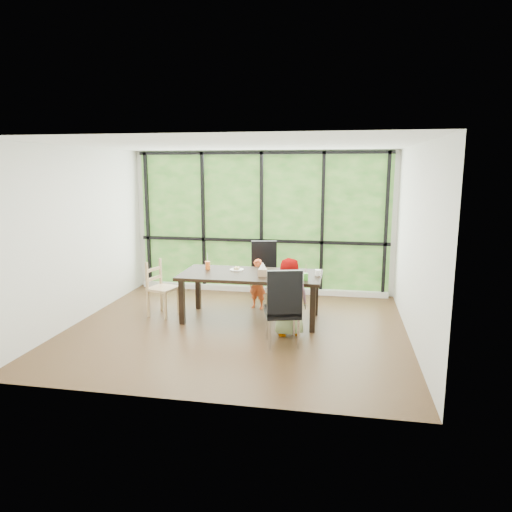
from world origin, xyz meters
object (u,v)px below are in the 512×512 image
(plate_far, at_px, (237,270))
(plate_near, at_px, (286,278))
(chair_interior_leather, at_px, (282,306))
(chair_end_beech, at_px, (163,288))
(dining_table, at_px, (251,297))
(tissue_box, at_px, (263,273))
(orange_cup, at_px, (208,265))
(chair_window_leather, at_px, (264,273))
(green_cup, at_px, (306,277))
(child_older, at_px, (288,297))
(child_toddler, at_px, (258,284))
(white_mug, at_px, (318,273))

(plate_far, xyz_separation_m, plate_near, (0.85, -0.43, -0.00))
(chair_interior_leather, height_order, chair_end_beech, chair_interior_leather)
(dining_table, distance_m, tissue_box, 0.50)
(orange_cup, height_order, tissue_box, orange_cup)
(chair_window_leather, relative_size, plate_far, 4.75)
(tissue_box, bearing_deg, green_cup, -14.02)
(plate_far, height_order, green_cup, green_cup)
(plate_near, bearing_deg, child_older, -78.37)
(chair_interior_leather, relative_size, plate_near, 5.15)
(plate_near, bearing_deg, plate_far, 152.98)
(chair_interior_leather, xyz_separation_m, plate_far, (-0.90, 1.18, 0.22))
(plate_near, xyz_separation_m, tissue_box, (-0.37, 0.09, 0.05))
(dining_table, bearing_deg, child_older, -41.57)
(plate_far, bearing_deg, chair_window_leather, 68.65)
(chair_window_leather, relative_size, green_cup, 9.84)
(dining_table, xyz_separation_m, tissue_box, (0.21, -0.14, 0.43))
(chair_end_beech, distance_m, orange_cup, 0.82)
(child_older, height_order, plate_near, child_older)
(dining_table, height_order, chair_end_beech, chair_end_beech)
(chair_interior_leather, distance_m, chair_end_beech, 2.28)
(chair_interior_leather, height_order, plate_far, chair_interior_leather)
(plate_far, distance_m, green_cup, 1.26)
(chair_window_leather, distance_m, green_cup, 1.59)
(plate_near, distance_m, tissue_box, 0.38)
(dining_table, xyz_separation_m, chair_window_leather, (0.05, 1.01, 0.17))
(chair_end_beech, xyz_separation_m, orange_cup, (0.70, 0.22, 0.36))
(dining_table, height_order, tissue_box, tissue_box)
(chair_interior_leather, height_order, child_toddler, chair_interior_leather)
(child_older, distance_m, plate_near, 0.40)
(chair_window_leather, bearing_deg, dining_table, -104.27)
(dining_table, bearing_deg, plate_far, 143.81)
(chair_window_leather, height_order, white_mug, chair_window_leather)
(dining_table, xyz_separation_m, chair_interior_leather, (0.62, -0.98, 0.17))
(plate_near, distance_m, orange_cup, 1.40)
(plate_near, height_order, orange_cup, orange_cup)
(chair_interior_leather, relative_size, chair_end_beech, 1.20)
(orange_cup, xyz_separation_m, white_mug, (1.79, -0.14, -0.02))
(plate_far, xyz_separation_m, orange_cup, (-0.48, -0.01, 0.06))
(chair_window_leather, bearing_deg, orange_cup, -145.64)
(white_mug, bearing_deg, plate_near, -148.95)
(child_older, bearing_deg, chair_interior_leather, 68.75)
(orange_cup, bearing_deg, child_toddler, 29.83)
(chair_interior_leather, bearing_deg, chair_window_leather, -88.52)
(child_older, height_order, orange_cup, child_older)
(child_older, bearing_deg, dining_table, -59.35)
(chair_window_leather, height_order, tissue_box, chair_window_leather)
(dining_table, bearing_deg, chair_window_leather, 87.38)
(plate_far, distance_m, white_mug, 1.32)
(tissue_box, bearing_deg, child_toddler, 105.50)
(chair_window_leather, relative_size, white_mug, 11.94)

